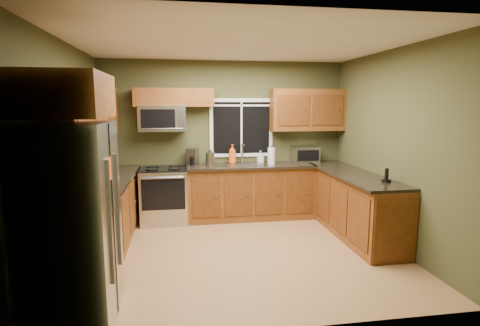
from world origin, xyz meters
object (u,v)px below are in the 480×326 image
object	(u,v)px
paper_towel_roll	(271,156)
soap_bottle_c	(211,159)
toaster_oven	(305,154)
refrigerator	(72,223)
microwave	(162,118)
kettle	(210,158)
cordless_phone	(386,178)
soap_bottle_a	(232,154)
range	(164,195)
soap_bottle_b	(260,157)
coffee_maker	(192,157)

from	to	relation	value
paper_towel_roll	soap_bottle_c	distance (m)	1.04
toaster_oven	refrigerator	bearing A→B (deg)	-137.40
microwave	toaster_oven	world-z (taller)	microwave
kettle	toaster_oven	bearing A→B (deg)	4.13
refrigerator	cordless_phone	xyz separation A→B (m)	(3.65, 1.05, 0.10)
soap_bottle_c	cordless_phone	size ratio (longest dim) A/B	0.91
soap_bottle_a	range	bearing A→B (deg)	-170.76
paper_towel_roll	cordless_phone	bearing A→B (deg)	-55.56
range	soap_bottle_a	world-z (taller)	soap_bottle_a
soap_bottle_a	refrigerator	bearing A→B (deg)	-122.13
kettle	soap_bottle_b	world-z (taller)	kettle
refrigerator	paper_towel_roll	world-z (taller)	refrigerator
coffee_maker	soap_bottle_a	bearing A→B (deg)	1.68
range	toaster_oven	size ratio (longest dim) A/B	2.08
soap_bottle_a	coffee_maker	bearing A→B (deg)	-178.32
microwave	paper_towel_roll	distance (m)	1.93
soap_bottle_c	range	bearing A→B (deg)	-166.14
toaster_oven	kettle	world-z (taller)	toaster_oven
refrigerator	range	world-z (taller)	refrigerator
cordless_phone	microwave	bearing A→B (deg)	147.90
coffee_maker	soap_bottle_c	xyz separation A→B (m)	(0.32, 0.03, -0.04)
kettle	soap_bottle_a	xyz separation A→B (m)	(0.40, 0.18, 0.04)
coffee_maker	soap_bottle_a	xyz separation A→B (m)	(0.69, 0.02, 0.04)
paper_towel_roll	soap_bottle_c	bearing A→B (deg)	166.50
kettle	soap_bottle_c	distance (m)	0.19
soap_bottle_a	soap_bottle_b	size ratio (longest dim) A/B	1.61
range	coffee_maker	distance (m)	0.79
range	kettle	distance (m)	0.98
range	microwave	bearing A→B (deg)	90.02
soap_bottle_b	cordless_phone	xyz separation A→B (m)	(1.28, -1.95, -0.05)
toaster_oven	soap_bottle_c	bearing A→B (deg)	177.95
refrigerator	soap_bottle_a	world-z (taller)	refrigerator
range	microwave	world-z (taller)	microwave
range	paper_towel_roll	bearing A→B (deg)	-1.43
range	toaster_oven	world-z (taller)	toaster_oven
refrigerator	soap_bottle_b	xyz separation A→B (m)	(2.37, 3.00, 0.14)
kettle	cordless_phone	distance (m)	2.79
microwave	toaster_oven	bearing A→B (deg)	0.03
soap_bottle_a	kettle	bearing A→B (deg)	-156.24
coffee_maker	cordless_phone	bearing A→B (deg)	-37.32
soap_bottle_a	soap_bottle_c	bearing A→B (deg)	178.90
kettle	soap_bottle_c	size ratio (longest dim) A/B	1.63
coffee_maker	cordless_phone	distance (m)	3.12
coffee_maker	paper_towel_roll	distance (m)	1.35
range	refrigerator	bearing A→B (deg)	-103.97
toaster_oven	coffee_maker	size ratio (longest dim) A/B	1.62
kettle	soap_bottle_a	size ratio (longest dim) A/B	0.83
coffee_maker	cordless_phone	world-z (taller)	coffee_maker
cordless_phone	range	bearing A→B (deg)	149.83
microwave	coffee_maker	bearing A→B (deg)	4.03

